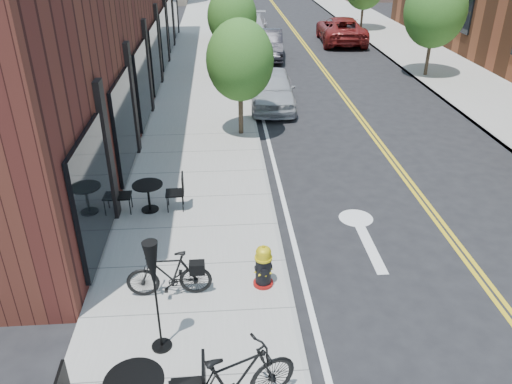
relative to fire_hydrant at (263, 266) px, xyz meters
name	(u,v)px	position (x,y,z in m)	size (l,w,h in m)	color
ground	(295,312)	(0.55, -0.73, -0.56)	(120.00, 120.00, 0.00)	black
sidewalk_near	(201,125)	(-1.45, 9.27, -0.50)	(4.00, 70.00, 0.12)	#9E9B93
building_near	(85,10)	(-5.95, 13.27, 2.94)	(5.00, 28.00, 7.00)	#431915
tree_near_a	(240,61)	(-0.05, 8.27, 2.05)	(2.20, 2.20, 3.81)	#382B1E
tree_near_b	(232,17)	(-0.05, 16.27, 2.16)	(2.30, 2.30, 3.98)	#382B1E
tree_far_b	(435,10)	(9.15, 15.27, 2.50)	(2.80, 2.80, 4.62)	#382B1E
fire_hydrant	(263,266)	(0.00, 0.00, 0.00)	(0.48, 0.48, 0.92)	maroon
bicycle_left	(169,274)	(-1.82, -0.18, 0.05)	(0.46, 1.63, 0.98)	black
bicycle_right	(235,384)	(-0.66, -2.93, 0.16)	(0.56, 2.00, 1.20)	black
bistro_set_c	(148,193)	(-2.59, 3.15, 0.04)	(1.75, 0.78, 0.94)	black
patio_umbrella	(153,275)	(-1.86, -1.54, 1.09)	(0.34, 0.34, 2.13)	black
parked_car_a	(272,89)	(1.35, 11.40, 0.17)	(1.73, 4.29, 1.46)	#ABADB3
parked_car_b	(268,44)	(1.96, 19.73, 0.17)	(1.54, 4.42, 1.46)	black
parked_car_c	(250,27)	(1.35, 25.03, 0.18)	(2.07, 5.09, 1.48)	silver
parked_car_far	(341,30)	(6.85, 23.46, 0.22)	(2.58, 5.60, 1.56)	maroon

